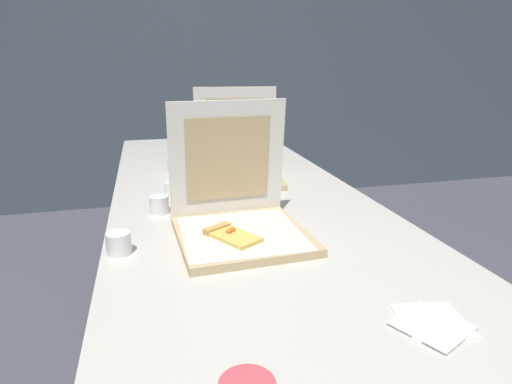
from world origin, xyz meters
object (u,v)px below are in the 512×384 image
table (238,206)px  pizza_box_front (238,218)px  pizza_box_middle (237,166)px  napkin_pile (432,323)px  cup_white_far (174,165)px  cup_white_mid (173,190)px  cup_white_near_left (119,243)px  cup_white_near_center (159,205)px

table → pizza_box_front: size_ratio=6.70×
pizza_box_middle → napkin_pile: bearing=-75.0°
pizza_box_middle → cup_white_far: (-0.24, 0.17, -0.02)m
pizza_box_front → cup_white_far: pizza_box_front is taller
napkin_pile → cup_white_mid: bearing=114.6°
cup_white_mid → table: bearing=-4.5°
cup_white_near_left → table: bearing=46.5°
cup_white_far → cup_white_near_left: 0.82m
cup_white_far → cup_white_near_left: size_ratio=1.00×
cup_white_mid → cup_white_near_left: (-0.16, -0.43, 0.00)m
cup_white_near_center → pizza_box_middle: bearing=46.8°
pizza_box_middle → cup_white_near_center: 0.47m
cup_white_near_left → napkin_pile: 0.73m
cup_white_far → pizza_box_middle: bearing=-35.4°
pizza_box_front → cup_white_near_left: (-0.31, -0.04, -0.02)m
cup_white_mid → cup_white_near_center: size_ratio=1.00×
pizza_box_front → cup_white_near_center: 0.32m
cup_white_mid → pizza_box_middle: bearing=35.5°
pizza_box_front → cup_white_far: (-0.12, 0.76, -0.02)m
pizza_box_middle → cup_white_far: bearing=152.3°
cup_white_mid → napkin_pile: 0.98m
table → cup_white_mid: size_ratio=39.49×
cup_white_near_center → cup_white_near_left: same height
cup_white_near_center → napkin_pile: (0.46, -0.74, -0.02)m
table → napkin_pile: bearing=-78.4°
pizza_box_middle → cup_white_near_left: pizza_box_middle is taller
pizza_box_middle → pizza_box_front: bearing=-93.9°
pizza_box_middle → cup_white_near_center: (-0.32, -0.35, -0.02)m
cup_white_near_center → cup_white_near_left: (-0.11, -0.28, 0.00)m
pizza_box_front → cup_white_near_left: size_ratio=5.89×
pizza_box_middle → cup_white_near_left: size_ratio=6.30×
pizza_box_front → cup_white_mid: bearing=107.9°
cup_white_far → cup_white_near_center: 0.52m
pizza_box_middle → cup_white_near_left: 0.76m
cup_white_far → napkin_pile: bearing=-73.2°
cup_white_near_left → napkin_pile: (0.57, -0.46, -0.02)m
cup_white_far → cup_white_near_center: size_ratio=1.00×
cup_white_near_center → pizza_box_front: bearing=-49.7°
cup_white_near_left → napkin_pile: bearing=-38.7°
cup_white_near_left → pizza_box_front: bearing=7.1°
cup_white_far → pizza_box_front: bearing=-81.0°
cup_white_mid → cup_white_near_left: 0.46m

